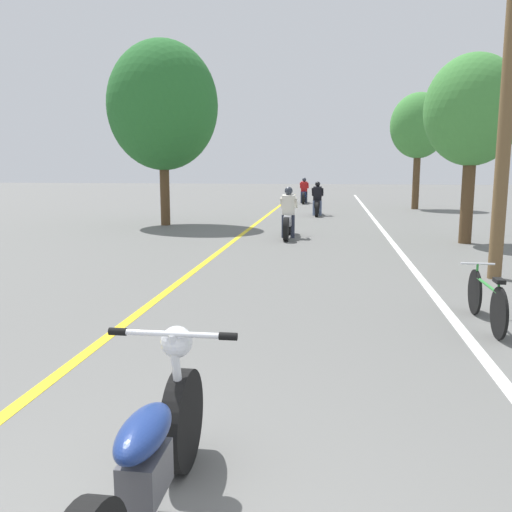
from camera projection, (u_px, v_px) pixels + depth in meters
name	position (u px, v px, depth m)	size (l,w,h in m)	color
lane_stripe_center	(235.00, 239.00, 14.88)	(0.14, 48.00, 0.01)	yellow
lane_stripe_edge	(392.00, 242.00, 14.31)	(0.14, 48.00, 0.01)	white
utility_pole	(508.00, 89.00, 9.20)	(1.10, 0.24, 6.42)	brown
roadside_tree_right_near	(473.00, 111.00, 13.65)	(2.43, 2.18, 4.79)	#513A23
roadside_tree_right_far	(419.00, 126.00, 24.86)	(2.59, 2.33, 5.33)	#513A23
roadside_tree_left	(163.00, 106.00, 17.93)	(3.69, 3.32, 6.10)	#513A23
motorcycle_foreground	(148.00, 462.00, 2.91)	(0.81, 2.12, 1.01)	black
motorcycle_rider_lead	(288.00, 219.00, 15.22)	(0.50, 2.19, 1.43)	black
motorcycle_rider_mid	(317.00, 203.00, 22.11)	(0.50, 1.97, 1.38)	black
motorcycle_rider_far	(304.00, 194.00, 29.40)	(0.50, 2.17, 1.38)	black
bicycle_parked	(486.00, 300.00, 6.81)	(0.44, 1.71, 0.72)	black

